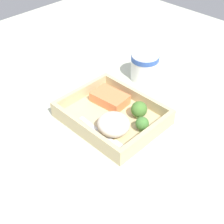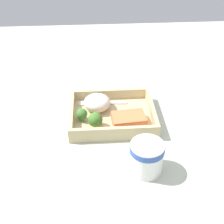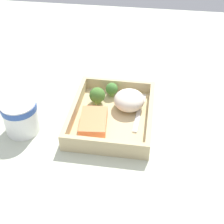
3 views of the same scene
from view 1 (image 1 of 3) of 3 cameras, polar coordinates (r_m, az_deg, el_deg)
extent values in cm
cube|color=beige|center=(85.02, 0.00, -1.92)|extent=(160.00, 160.00, 2.00)
cube|color=tan|center=(83.97, 0.00, -1.10)|extent=(25.80, 20.87, 1.20)
cube|color=tan|center=(77.56, -5.12, -3.22)|extent=(25.80, 1.20, 3.31)
cube|color=tan|center=(88.29, 4.49, 2.98)|extent=(25.80, 1.20, 3.31)
cube|color=tan|center=(89.76, -5.61, 3.60)|extent=(1.20, 18.47, 3.31)
cube|color=tan|center=(76.56, 6.58, -4.04)|extent=(1.20, 18.47, 3.31)
cube|color=#F17C49|center=(87.44, -0.37, 2.52)|extent=(10.38, 7.40, 2.86)
ellipsoid|color=silver|center=(77.50, 0.27, -2.25)|extent=(8.45, 8.14, 4.93)
cylinder|color=#86AF5E|center=(83.26, 4.89, -0.51)|extent=(1.64, 1.64, 1.41)
sphere|color=#47782E|center=(82.06, 4.97, 0.50)|extent=(4.32, 4.32, 4.32)
cylinder|color=#74A04F|center=(79.43, 5.47, -2.96)|extent=(1.30, 1.30, 1.35)
sphere|color=#437932|center=(78.35, 5.54, -2.09)|extent=(3.41, 3.41, 3.41)
cube|color=silver|center=(79.49, -2.93, -3.20)|extent=(12.44, 1.62, 0.44)
cube|color=silver|center=(75.27, 1.01, -6.21)|extent=(3.49, 2.34, 0.44)
cylinder|color=white|center=(98.86, 5.94, 8.28)|extent=(8.40, 8.40, 8.53)
cylinder|color=#3356A8|center=(97.29, 6.07, 9.84)|extent=(8.65, 8.65, 1.54)
camera|label=2|loc=(1.28, 33.87, 36.49)|focal=50.00mm
camera|label=3|loc=(1.12, -32.77, 33.99)|focal=50.00mm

